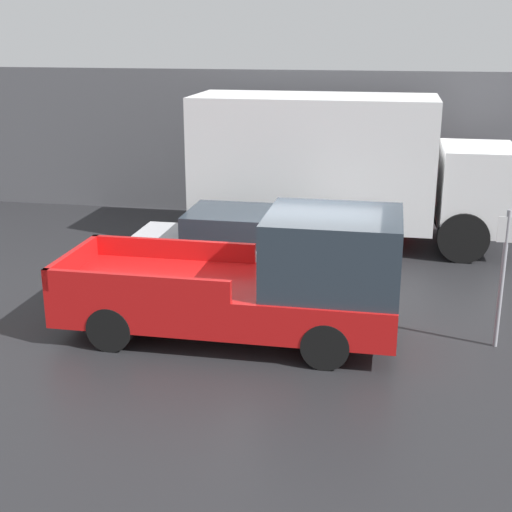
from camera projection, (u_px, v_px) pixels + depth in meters
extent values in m
plane|color=#232326|center=(302.00, 322.00, 12.25)|extent=(60.00, 60.00, 0.00)
cube|color=#56565B|center=(340.00, 146.00, 18.61)|extent=(28.00, 0.15, 3.82)
cube|color=red|center=(228.00, 299.00, 11.55)|extent=(5.40, 2.02, 0.62)
cube|color=#28333D|center=(333.00, 251.00, 10.97)|extent=(2.05, 1.90, 1.18)
cube|color=red|center=(173.00, 249.00, 12.51)|extent=(2.97, 0.10, 0.34)
cube|color=red|center=(135.00, 286.00, 10.72)|extent=(2.97, 0.10, 0.34)
cube|color=red|center=(73.00, 261.00, 11.87)|extent=(0.10, 2.02, 0.34)
cylinder|color=black|center=(335.00, 302.00, 12.16)|extent=(0.72, 0.26, 0.72)
cylinder|color=black|center=(325.00, 345.00, 10.49)|extent=(0.72, 0.26, 0.72)
cylinder|color=black|center=(148.00, 289.00, 12.76)|extent=(0.72, 0.26, 0.72)
cylinder|color=black|center=(111.00, 328.00, 11.09)|extent=(0.72, 0.26, 0.72)
cube|color=silver|center=(244.00, 252.00, 14.21)|extent=(4.54, 1.83, 0.57)
cube|color=#28333D|center=(251.00, 225.00, 14.01)|extent=(2.50, 1.61, 0.56)
cylinder|color=black|center=(319.00, 255.00, 14.79)|extent=(0.66, 0.22, 0.66)
cylinder|color=black|center=(310.00, 281.00, 13.26)|extent=(0.66, 0.22, 0.66)
cylinder|color=black|center=(188.00, 248.00, 15.30)|extent=(0.66, 0.22, 0.66)
cylinder|color=black|center=(165.00, 272.00, 13.77)|extent=(0.66, 0.22, 0.66)
cube|color=white|center=(476.00, 187.00, 15.92)|extent=(1.58, 2.21, 1.84)
cube|color=white|center=(313.00, 159.00, 16.43)|extent=(5.46, 2.33, 2.87)
cylinder|color=black|center=(456.00, 214.00, 17.21)|extent=(1.09, 0.30, 1.09)
cylinder|color=black|center=(463.00, 237.00, 15.28)|extent=(1.09, 0.30, 1.09)
cylinder|color=black|center=(273.00, 206.00, 18.01)|extent=(1.09, 0.30, 1.09)
cylinder|color=black|center=(258.00, 227.00, 16.09)|extent=(1.09, 0.30, 1.09)
cylinder|color=gray|center=(502.00, 280.00, 10.98)|extent=(0.07, 0.07, 2.22)
cube|color=silver|center=(508.00, 230.00, 10.72)|extent=(0.30, 0.02, 0.40)
cube|color=red|center=(403.00, 203.00, 18.42)|extent=(0.45, 0.40, 1.06)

